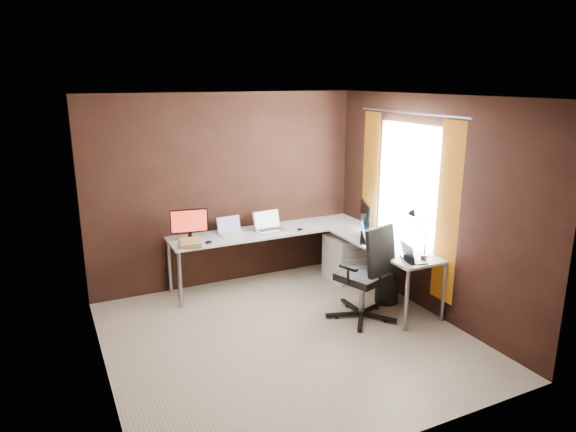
% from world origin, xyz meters
% --- Properties ---
extents(room, '(3.60, 3.60, 2.50)m').
position_xyz_m(room, '(0.34, 0.07, 1.28)').
color(room, tan).
rests_on(room, ground).
extents(desk, '(2.65, 2.25, 0.73)m').
position_xyz_m(desk, '(0.84, 1.04, 0.68)').
color(desk, white).
rests_on(desk, ground).
extents(drawer_pedestal, '(0.42, 0.50, 0.60)m').
position_xyz_m(drawer_pedestal, '(1.43, 1.15, 0.30)').
color(drawer_pedestal, white).
rests_on(drawer_pedestal, ground).
extents(monitor_left, '(0.45, 0.16, 0.40)m').
position_xyz_m(monitor_left, '(-0.59, 1.51, 0.95)').
color(monitor_left, black).
rests_on(monitor_left, desk).
extents(monitor_right, '(0.23, 0.48, 0.42)m').
position_xyz_m(monitor_right, '(1.49, 0.79, 0.97)').
color(monitor_right, black).
rests_on(monitor_right, desk).
extents(laptop_white, '(0.33, 0.24, 0.21)m').
position_xyz_m(laptop_white, '(-0.04, 1.58, 0.78)').
color(laptop_white, white).
rests_on(laptop_white, desk).
extents(laptop_silver, '(0.39, 0.29, 0.25)m').
position_xyz_m(laptop_silver, '(0.46, 1.49, 0.78)').
color(laptop_silver, silver).
rests_on(laptop_silver, desk).
extents(laptop_black_big, '(0.49, 0.52, 0.28)m').
position_xyz_m(laptop_black_big, '(1.41, 0.57, 0.79)').
color(laptop_black_big, black).
rests_on(laptop_black_big, desk).
extents(laptop_black_small, '(0.28, 0.34, 0.20)m').
position_xyz_m(laptop_black_small, '(1.40, -0.25, 0.77)').
color(laptop_black_small, black).
rests_on(laptop_black_small, desk).
extents(book_stack, '(0.32, 0.28, 0.09)m').
position_xyz_m(book_stack, '(-0.65, 1.30, 0.77)').
color(book_stack, '#8D704B').
rests_on(book_stack, desk).
extents(mouse_left, '(0.09, 0.06, 0.04)m').
position_xyz_m(mouse_left, '(-0.42, 1.30, 0.75)').
color(mouse_left, black).
rests_on(mouse_left, desk).
extents(mouse_corner, '(0.09, 0.06, 0.03)m').
position_xyz_m(mouse_corner, '(0.82, 1.30, 0.75)').
color(mouse_corner, black).
rests_on(mouse_corner, desk).
extents(desk_lamp, '(0.19, 0.21, 0.56)m').
position_xyz_m(desk_lamp, '(1.48, -0.22, 1.08)').
color(desk_lamp, slate).
rests_on(desk_lamp, desk).
extents(office_chair, '(0.63, 0.66, 1.12)m').
position_xyz_m(office_chair, '(1.01, 0.04, 0.33)').
color(office_chair, black).
rests_on(office_chair, ground).
extents(wastebasket, '(0.34, 0.34, 0.33)m').
position_xyz_m(wastebasket, '(1.50, 0.28, 0.17)').
color(wastebasket, black).
rests_on(wastebasket, ground).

